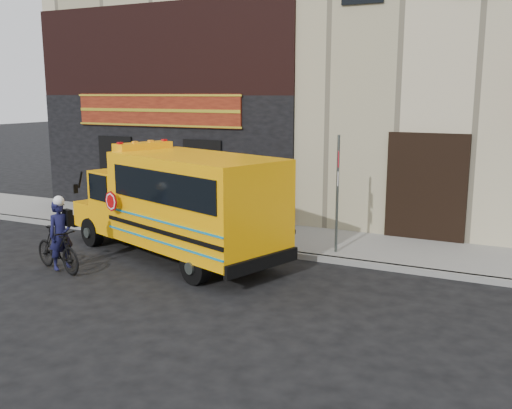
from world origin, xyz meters
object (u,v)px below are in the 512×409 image
object	(u,v)px
school_bus	(180,202)
bicycle	(57,249)
sign_pole	(337,191)
cyclist	(61,237)

from	to	relation	value
school_bus	bicycle	bearing A→B (deg)	-135.53
school_bus	bicycle	world-z (taller)	school_bus
school_bus	bicycle	distance (m)	3.15
sign_pole	cyclist	distance (m)	6.91
sign_pole	bicycle	distance (m)	7.05
sign_pole	cyclist	xyz separation A→B (m)	(-5.61, -3.93, -0.92)
sign_pole	cyclist	bearing A→B (deg)	-145.01
bicycle	sign_pole	bearing A→B (deg)	-39.90
bicycle	cyclist	size ratio (longest dim) A/B	1.07
sign_pole	school_bus	bearing A→B (deg)	-151.74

